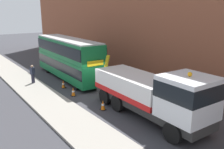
# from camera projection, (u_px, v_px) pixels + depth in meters

# --- Properties ---
(ground_plane) EXTENTS (120.00, 120.00, 0.00)m
(ground_plane) POSITION_uv_depth(u_px,v_px,m) (101.00, 94.00, 19.88)
(ground_plane) COLOR #38383D
(near_kerb) EXTENTS (60.00, 2.80, 0.15)m
(near_kerb) POSITION_uv_depth(u_px,v_px,m) (53.00, 105.00, 17.48)
(near_kerb) COLOR gray
(near_kerb) RESTS_ON ground_plane
(recovery_tow_truck) EXTENTS (10.18, 2.92, 3.67)m
(recovery_tow_truck) POSITION_uv_depth(u_px,v_px,m) (152.00, 93.00, 15.04)
(recovery_tow_truck) COLOR #2D2D2D
(recovery_tow_truck) RESTS_ON ground_plane
(double_decker_bus) EXTENTS (11.11, 2.89, 4.06)m
(double_decker_bus) POSITION_uv_depth(u_px,v_px,m) (68.00, 57.00, 24.25)
(double_decker_bus) COLOR #146B38
(double_decker_bus) RESTS_ON ground_plane
(pedestrian_onlooker) EXTENTS (0.43, 0.48, 1.71)m
(pedestrian_onlooker) POSITION_uv_depth(u_px,v_px,m) (33.00, 74.00, 22.40)
(pedestrian_onlooker) COLOR #232333
(pedestrian_onlooker) RESTS_ON near_kerb
(traffic_cone_near_bus) EXTENTS (0.36, 0.36, 0.72)m
(traffic_cone_near_bus) POSITION_uv_depth(u_px,v_px,m) (63.00, 84.00, 21.48)
(traffic_cone_near_bus) COLOR orange
(traffic_cone_near_bus) RESTS_ON ground_plane
(traffic_cone_midway) EXTENTS (0.36, 0.36, 0.72)m
(traffic_cone_midway) POSITION_uv_depth(u_px,v_px,m) (73.00, 92.00, 19.47)
(traffic_cone_midway) COLOR orange
(traffic_cone_midway) RESTS_ON ground_plane
(traffic_cone_near_truck) EXTENTS (0.36, 0.36, 0.72)m
(traffic_cone_near_truck) POSITION_uv_depth(u_px,v_px,m) (103.00, 105.00, 16.73)
(traffic_cone_near_truck) COLOR orange
(traffic_cone_near_truck) RESTS_ON ground_plane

